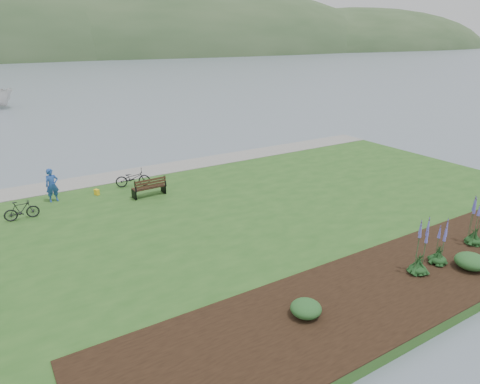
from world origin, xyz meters
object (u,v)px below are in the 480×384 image
object	(u,v)px
park_bench	(149,187)
sailboat	(0,107)
person	(52,182)
bicycle_a	(133,178)

from	to	relation	value
park_bench	sailboat	distance (m)	40.91
park_bench	sailboat	world-z (taller)	sailboat
park_bench	person	world-z (taller)	person
bicycle_a	sailboat	world-z (taller)	sailboat
person	sailboat	world-z (taller)	sailboat
person	sailboat	bearing A→B (deg)	84.29
park_bench	sailboat	size ratio (longest dim) A/B	0.06
person	park_bench	bearing A→B (deg)	-28.72
park_bench	person	size ratio (longest dim) A/B	0.86
bicycle_a	sailboat	xyz separation A→B (m)	(-3.99, 38.67, -0.89)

